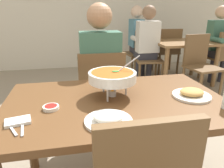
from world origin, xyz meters
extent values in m
cube|color=brown|center=(0.00, 0.00, 0.71)|extent=(1.36, 0.84, 0.04)
cylinder|color=brown|center=(-0.62, 0.36, 0.34)|extent=(0.07, 0.07, 0.69)
cylinder|color=brown|center=(0.62, 0.36, 0.34)|extent=(0.07, 0.07, 0.69)
cube|color=brown|center=(0.00, 0.80, 0.43)|extent=(0.44, 0.44, 0.03)
cube|color=brown|center=(0.00, 0.60, 0.68)|extent=(0.42, 0.04, 0.45)
cylinder|color=brown|center=(0.19, 0.99, 0.21)|extent=(0.04, 0.04, 0.42)
cylinder|color=brown|center=(-0.19, 0.99, 0.21)|extent=(0.04, 0.04, 0.42)
cylinder|color=brown|center=(0.19, 0.61, 0.21)|extent=(0.04, 0.04, 0.42)
cylinder|color=brown|center=(-0.19, 0.61, 0.21)|extent=(0.04, 0.04, 0.42)
cylinder|color=#2D2D38|center=(0.10, 0.82, 0.23)|extent=(0.10, 0.10, 0.45)
cylinder|color=#2D2D38|center=(-0.10, 0.82, 0.23)|extent=(0.10, 0.10, 0.45)
cube|color=#2D2D38|center=(0.00, 0.78, 0.51)|extent=(0.32, 0.32, 0.12)
cube|color=#3D6B56|center=(0.00, 0.70, 0.82)|extent=(0.36, 0.20, 0.50)
sphere|color=#A57756|center=(0.00, 0.70, 1.20)|extent=(0.22, 0.22, 0.22)
cylinder|color=#3D6B56|center=(0.16, 0.90, 0.77)|extent=(0.08, 0.28, 0.08)
cylinder|color=#3D6B56|center=(-0.16, 0.90, 0.77)|extent=(0.08, 0.28, 0.08)
cylinder|color=silver|center=(0.08, 0.06, 0.78)|extent=(0.01, 0.01, 0.10)
cylinder|color=silver|center=(-0.06, 0.14, 0.78)|extent=(0.01, 0.01, 0.10)
cylinder|color=silver|center=(-0.06, -0.01, 0.78)|extent=(0.01, 0.01, 0.10)
torus|color=silver|center=(-0.01, 0.06, 0.83)|extent=(0.21, 0.21, 0.01)
cylinder|color=#B2B2B7|center=(-0.01, 0.06, 0.75)|extent=(0.05, 0.05, 0.04)
cone|color=orange|center=(-0.01, 0.06, 0.78)|extent=(0.02, 0.02, 0.04)
cylinder|color=white|center=(-0.01, 0.06, 0.86)|extent=(0.30, 0.30, 0.06)
cylinder|color=#B75119|center=(-0.01, 0.06, 0.88)|extent=(0.26, 0.26, 0.01)
ellipsoid|color=#388433|center=(0.01, 0.06, 0.89)|extent=(0.05, 0.03, 0.01)
cylinder|color=silver|center=(0.08, 0.08, 0.92)|extent=(0.18, 0.01, 0.13)
cylinder|color=white|center=(-0.10, -0.26, 0.74)|extent=(0.24, 0.24, 0.01)
ellipsoid|color=white|center=(-0.10, -0.26, 0.76)|extent=(0.15, 0.13, 0.04)
cylinder|color=white|center=(0.48, -0.05, 0.74)|extent=(0.24, 0.24, 0.01)
ellipsoid|color=tan|center=(0.48, -0.05, 0.76)|extent=(0.15, 0.13, 0.04)
cylinder|color=white|center=(-0.39, -0.06, 0.74)|extent=(0.09, 0.09, 0.02)
cylinder|color=maroon|center=(-0.39, -0.06, 0.75)|extent=(0.07, 0.07, 0.01)
cube|color=white|center=(-0.54, -0.18, 0.74)|extent=(0.14, 0.11, 0.02)
cube|color=silver|center=(-0.56, -0.23, 0.73)|extent=(0.09, 0.16, 0.01)
cube|color=silver|center=(-0.51, -0.23, 0.73)|extent=(0.04, 0.17, 0.01)
cube|color=brown|center=(1.64, 2.16, 0.71)|extent=(1.00, 0.80, 0.04)
cylinder|color=brown|center=(1.20, 1.82, 0.34)|extent=(0.07, 0.07, 0.69)
cylinder|color=brown|center=(2.08, 1.82, 0.34)|extent=(0.07, 0.07, 0.69)
cylinder|color=brown|center=(1.20, 2.50, 0.34)|extent=(0.07, 0.07, 0.69)
cylinder|color=brown|center=(2.08, 2.50, 0.34)|extent=(0.07, 0.07, 0.69)
cube|color=brown|center=(2.31, 2.11, 0.43)|extent=(0.48, 0.48, 0.03)
cylinder|color=brown|center=(2.48, 2.32, 0.21)|extent=(0.04, 0.04, 0.42)
cylinder|color=brown|center=(2.10, 2.28, 0.21)|extent=(0.04, 0.04, 0.42)
cylinder|color=brown|center=(2.14, 1.90, 0.21)|extent=(0.04, 0.04, 0.42)
cube|color=brown|center=(1.02, 2.14, 0.43)|extent=(0.49, 0.49, 0.03)
cube|color=brown|center=(1.05, 2.34, 0.68)|extent=(0.42, 0.09, 0.45)
cylinder|color=brown|center=(0.81, 1.97, 0.21)|extent=(0.04, 0.04, 0.42)
cylinder|color=brown|center=(1.19, 1.93, 0.21)|extent=(0.04, 0.04, 0.42)
cylinder|color=brown|center=(0.86, 2.35, 0.21)|extent=(0.04, 0.04, 0.42)
cylinder|color=brown|center=(1.23, 2.31, 0.21)|extent=(0.04, 0.04, 0.42)
cube|color=brown|center=(1.00, 2.70, 0.43)|extent=(0.50, 0.50, 0.03)
cube|color=brown|center=(1.20, 2.73, 0.68)|extent=(0.10, 0.42, 0.45)
cylinder|color=brown|center=(0.78, 2.86, 0.21)|extent=(0.04, 0.04, 0.42)
cylinder|color=brown|center=(0.84, 2.49, 0.21)|extent=(0.04, 0.04, 0.42)
cylinder|color=brown|center=(1.16, 2.91, 0.21)|extent=(0.04, 0.04, 0.42)
cylinder|color=brown|center=(1.21, 2.54, 0.21)|extent=(0.04, 0.04, 0.42)
cube|color=brown|center=(1.61, 2.76, 0.43)|extent=(0.46, 0.46, 0.03)
cube|color=brown|center=(1.60, 2.56, 0.68)|extent=(0.42, 0.06, 0.45)
cylinder|color=brown|center=(1.81, 2.94, 0.21)|extent=(0.04, 0.04, 0.42)
cylinder|color=brown|center=(1.44, 2.96, 0.21)|extent=(0.04, 0.04, 0.42)
cylinder|color=brown|center=(1.79, 2.56, 0.21)|extent=(0.04, 0.04, 0.42)
cylinder|color=brown|center=(1.41, 2.58, 0.21)|extent=(0.04, 0.04, 0.42)
cube|color=brown|center=(1.64, 1.51, 0.43)|extent=(0.50, 0.50, 0.03)
cube|color=brown|center=(1.61, 1.71, 0.68)|extent=(0.42, 0.10, 0.45)
cylinder|color=brown|center=(1.48, 1.30, 0.21)|extent=(0.04, 0.04, 0.42)
cylinder|color=brown|center=(1.85, 1.35, 0.21)|extent=(0.04, 0.04, 0.42)
cylinder|color=brown|center=(1.42, 1.67, 0.21)|extent=(0.04, 0.04, 0.42)
cylinder|color=brown|center=(1.80, 1.72, 0.21)|extent=(0.04, 0.04, 0.42)
cylinder|color=#2D2D38|center=(2.18, 2.03, 0.23)|extent=(0.10, 0.10, 0.45)
cylinder|color=#2D2D38|center=(2.38, 2.03, 0.23)|extent=(0.10, 0.10, 0.45)
cube|color=#2D2D38|center=(2.28, 2.07, 0.51)|extent=(0.32, 0.32, 0.12)
cube|color=#3D6B56|center=(2.28, 2.15, 0.82)|extent=(0.36, 0.20, 0.50)
sphere|color=tan|center=(2.28, 2.15, 1.20)|extent=(0.22, 0.22, 0.22)
cylinder|color=#3D6B56|center=(2.12, 1.95, 0.77)|extent=(0.08, 0.28, 0.08)
cylinder|color=#2D2D38|center=(1.09, 2.28, 0.23)|extent=(0.10, 0.10, 0.45)
cylinder|color=#2D2D38|center=(0.89, 2.28, 0.23)|extent=(0.10, 0.10, 0.45)
cube|color=#2D2D38|center=(0.99, 2.24, 0.51)|extent=(0.32, 0.32, 0.12)
cube|color=beige|center=(0.99, 2.16, 0.82)|extent=(0.36, 0.20, 0.50)
sphere|color=#846047|center=(0.99, 2.16, 1.20)|extent=(0.22, 0.22, 0.22)
cylinder|color=beige|center=(1.15, 2.36, 0.77)|extent=(0.08, 0.28, 0.08)
cylinder|color=beige|center=(0.83, 2.36, 0.77)|extent=(0.08, 0.28, 0.08)
cylinder|color=#2D2D38|center=(1.09, 2.64, 0.23)|extent=(0.10, 0.10, 0.45)
cylinder|color=#2D2D38|center=(1.09, 2.84, 0.23)|extent=(0.10, 0.10, 0.45)
cube|color=#2D2D38|center=(1.05, 2.74, 0.51)|extent=(0.32, 0.32, 0.12)
cube|color=teal|center=(0.97, 2.74, 0.82)|extent=(0.20, 0.36, 0.50)
sphere|color=beige|center=(0.97, 2.74, 1.20)|extent=(0.22, 0.22, 0.22)
cylinder|color=teal|center=(1.17, 2.58, 0.77)|extent=(0.28, 0.08, 0.08)
cylinder|color=teal|center=(1.17, 2.90, 0.77)|extent=(0.28, 0.08, 0.08)
camera|label=1|loc=(-0.26, -1.17, 1.26)|focal=33.85mm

